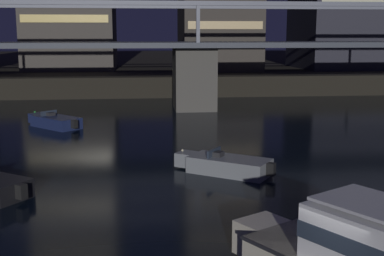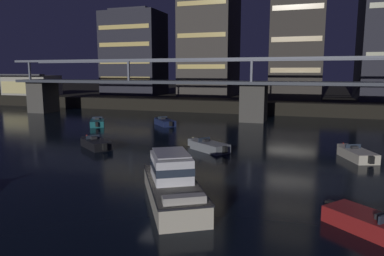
% 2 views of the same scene
% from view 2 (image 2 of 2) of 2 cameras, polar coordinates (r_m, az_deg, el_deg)
% --- Properties ---
extents(ground_plane, '(400.00, 400.00, 0.00)m').
position_cam_2_polar(ground_plane, '(21.96, -4.56, -10.68)').
color(ground_plane, black).
extents(far_riverbank, '(240.00, 80.00, 2.20)m').
position_cam_2_polar(far_riverbank, '(102.22, 13.96, 5.19)').
color(far_riverbank, black).
rests_on(far_riverbank, ground).
extents(river_bridge, '(83.67, 6.40, 9.38)m').
position_cam_2_polar(river_bridge, '(54.39, 9.90, 5.72)').
color(river_bridge, '#4C4944').
rests_on(river_bridge, ground).
extents(tower_west_low, '(13.17, 9.30, 19.00)m').
position_cam_2_polar(tower_west_low, '(84.21, -9.26, 11.70)').
color(tower_west_low, '#282833').
rests_on(tower_west_low, far_riverbank).
extents(tower_west_tall, '(10.95, 13.02, 31.71)m').
position_cam_2_polar(tower_west_tall, '(80.14, 2.88, 16.51)').
color(tower_west_tall, '#423D38').
rests_on(tower_west_tall, far_riverbank).
extents(tower_central, '(9.47, 10.60, 27.90)m').
position_cam_2_polar(tower_central, '(73.13, 16.62, 15.38)').
color(tower_central, '#38332D').
rests_on(tower_central, far_riverbank).
extents(waterfront_pavilion, '(12.40, 7.40, 4.70)m').
position_cam_2_polar(waterfront_pavilion, '(89.29, -24.30, 6.30)').
color(waterfront_pavilion, '#B2AD9E').
rests_on(waterfront_pavilion, far_riverbank).
extents(cabin_cruiser_near_left, '(6.43, 8.91, 2.79)m').
position_cam_2_polar(cabin_cruiser_near_left, '(20.88, -3.21, -8.68)').
color(cabin_cruiser_near_left, beige).
rests_on(cabin_cruiser_near_left, ground).
extents(speedboat_near_center, '(4.71, 3.96, 1.16)m').
position_cam_2_polar(speedboat_near_center, '(36.30, -15.20, -2.41)').
color(speedboat_near_center, black).
rests_on(speedboat_near_center, ground).
extents(speedboat_near_right, '(4.35, 4.43, 1.16)m').
position_cam_2_polar(speedboat_near_right, '(50.01, -4.45, 0.94)').
color(speedboat_near_right, '#19234C').
rests_on(speedboat_near_right, ground).
extents(speedboat_mid_left, '(3.09, 5.09, 1.16)m').
position_cam_2_polar(speedboat_mid_left, '(33.66, 24.78, -3.81)').
color(speedboat_mid_left, beige).
rests_on(speedboat_mid_left, ground).
extents(speedboat_mid_center, '(4.59, 4.15, 1.16)m').
position_cam_2_polar(speedboat_mid_center, '(18.97, 27.00, -13.58)').
color(speedboat_mid_center, maroon).
rests_on(speedboat_mid_center, ground).
extents(speedboat_far_left, '(4.74, 3.89, 1.16)m').
position_cam_2_polar(speedboat_far_left, '(33.79, 2.63, -2.93)').
color(speedboat_far_left, gray).
rests_on(speedboat_far_left, ground).
extents(speedboat_far_center, '(3.70, 4.83, 1.16)m').
position_cam_2_polar(speedboat_far_center, '(51.19, -14.90, 0.85)').
color(speedboat_far_center, '#196066').
rests_on(speedboat_far_center, ground).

